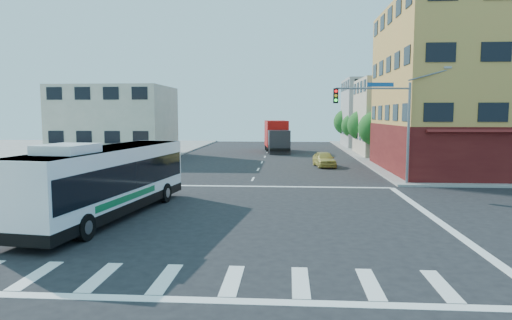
{
  "coord_description": "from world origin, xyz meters",
  "views": [
    {
      "loc": [
        2.6,
        -20.91,
        4.88
      ],
      "look_at": [
        0.89,
        3.6,
        2.4
      ],
      "focal_mm": 32.0,
      "sensor_mm": 36.0,
      "label": 1
    }
  ],
  "objects": [
    {
      "name": "transit_bus",
      "position": [
        -5.88,
        -0.16,
        1.79
      ],
      "size": [
        4.2,
        12.61,
        3.66
      ],
      "rotation": [
        0.0,
        0.0,
        -0.13
      ],
      "color": "black",
      "rests_on": "ground"
    },
    {
      "name": "parked_car",
      "position": [
        5.99,
        21.57,
        0.71
      ],
      "size": [
        2.19,
        4.34,
        1.42
      ],
      "primitive_type": "imported",
      "rotation": [
        0.0,
        0.0,
        0.13
      ],
      "color": "gold",
      "rests_on": "ground"
    },
    {
      "name": "building_west",
      "position": [
        -17.02,
        29.98,
        4.01
      ],
      "size": [
        12.06,
        10.06,
        8.0
      ],
      "color": "beige",
      "rests_on": "ground"
    },
    {
      "name": "building_east_far",
      "position": [
        16.98,
        47.98,
        5.01
      ],
      "size": [
        12.06,
        10.06,
        10.0
      ],
      "color": "#959691",
      "rests_on": "ground"
    },
    {
      "name": "signal_mast_ne",
      "position": [
        9.08,
        10.62,
        4.98
      ],
      "size": [
        7.91,
        1.13,
        8.07
      ],
      "color": "slate",
      "rests_on": "ground"
    },
    {
      "name": "box_truck",
      "position": [
        1.18,
        38.05,
        1.95
      ],
      "size": [
        3.57,
        9.17,
        4.02
      ],
      "rotation": [
        0.0,
        0.0,
        0.11
      ],
      "color": "#25252A",
      "rests_on": "ground"
    },
    {
      "name": "building_east_near",
      "position": [
        16.98,
        33.98,
        4.51
      ],
      "size": [
        12.06,
        10.06,
        9.0
      ],
      "color": "beige",
      "rests_on": "ground"
    },
    {
      "name": "street_tree_d",
      "position": [
        11.9,
        51.92,
        3.88
      ],
      "size": [
        4.0,
        4.0,
        6.03
      ],
      "color": "#331D12",
      "rests_on": "ground"
    },
    {
      "name": "street_tree_b",
      "position": [
        11.9,
        35.92,
        3.75
      ],
      "size": [
        3.8,
        3.8,
        5.79
      ],
      "color": "#331D12",
      "rests_on": "ground"
    },
    {
      "name": "street_tree_c",
      "position": [
        11.9,
        43.92,
        3.46
      ],
      "size": [
        3.4,
        3.4,
        5.29
      ],
      "color": "#331D12",
      "rests_on": "ground"
    },
    {
      "name": "street_tree_a",
      "position": [
        11.9,
        27.92,
        3.59
      ],
      "size": [
        3.6,
        3.6,
        5.53
      ],
      "color": "#331D12",
      "rests_on": "ground"
    },
    {
      "name": "ground",
      "position": [
        0.0,
        0.0,
        0.0
      ],
      "size": [
        120.0,
        120.0,
        0.0
      ],
      "primitive_type": "plane",
      "color": "black",
      "rests_on": "ground"
    },
    {
      "name": "corner_building_ne",
      "position": [
        19.99,
        18.48,
        5.89
      ],
      "size": [
        18.1,
        15.44,
        14.0
      ],
      "color": "#B78F41",
      "rests_on": "ground"
    }
  ]
}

